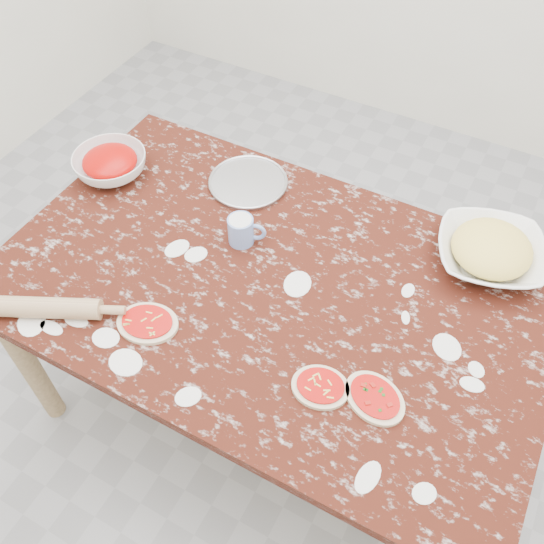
{
  "coord_description": "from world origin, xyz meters",
  "views": [
    {
      "loc": [
        0.5,
        -0.93,
        2.08
      ],
      "look_at": [
        0.0,
        0.0,
        0.8
      ],
      "focal_mm": 38.64,
      "sensor_mm": 36.0,
      "label": 1
    }
  ],
  "objects_px": {
    "cheese_bowl": "(489,254)",
    "flour_mug": "(242,230)",
    "sauce_bowl": "(111,165)",
    "rolling_pin": "(47,308)",
    "pizza_tray": "(248,183)",
    "worktable": "(272,300)"
  },
  "relations": [
    {
      "from": "cheese_bowl",
      "to": "rolling_pin",
      "type": "height_order",
      "value": "cheese_bowl"
    },
    {
      "from": "sauce_bowl",
      "to": "pizza_tray",
      "type": "bearing_deg",
      "value": 21.75
    },
    {
      "from": "sauce_bowl",
      "to": "cheese_bowl",
      "type": "distance_m",
      "value": 1.25
    },
    {
      "from": "rolling_pin",
      "to": "pizza_tray",
      "type": "bearing_deg",
      "value": 73.16
    },
    {
      "from": "sauce_bowl",
      "to": "flour_mug",
      "type": "bearing_deg",
      "value": -6.33
    },
    {
      "from": "cheese_bowl",
      "to": "flour_mug",
      "type": "xyz_separation_m",
      "value": [
        -0.69,
        -0.27,
        0.01
      ]
    },
    {
      "from": "cheese_bowl",
      "to": "worktable",
      "type": "bearing_deg",
      "value": -144.69
    },
    {
      "from": "flour_mug",
      "to": "pizza_tray",
      "type": "bearing_deg",
      "value": 115.91
    },
    {
      "from": "pizza_tray",
      "to": "sauce_bowl",
      "type": "height_order",
      "value": "sauce_bowl"
    },
    {
      "from": "worktable",
      "to": "flour_mug",
      "type": "height_order",
      "value": "flour_mug"
    },
    {
      "from": "cheese_bowl",
      "to": "pizza_tray",
      "type": "bearing_deg",
      "value": -177.44
    },
    {
      "from": "pizza_tray",
      "to": "cheese_bowl",
      "type": "bearing_deg",
      "value": 2.56
    },
    {
      "from": "cheese_bowl",
      "to": "rolling_pin",
      "type": "distance_m",
      "value": 1.27
    },
    {
      "from": "rolling_pin",
      "to": "cheese_bowl",
      "type": "bearing_deg",
      "value": 36.8
    },
    {
      "from": "rolling_pin",
      "to": "worktable",
      "type": "bearing_deg",
      "value": 38.33
    },
    {
      "from": "worktable",
      "to": "pizza_tray",
      "type": "height_order",
      "value": "pizza_tray"
    },
    {
      "from": "flour_mug",
      "to": "rolling_pin",
      "type": "height_order",
      "value": "flour_mug"
    },
    {
      "from": "sauce_bowl",
      "to": "rolling_pin",
      "type": "relative_size",
      "value": 0.83
    },
    {
      "from": "worktable",
      "to": "sauce_bowl",
      "type": "bearing_deg",
      "value": 166.92
    },
    {
      "from": "cheese_bowl",
      "to": "flour_mug",
      "type": "distance_m",
      "value": 0.74
    },
    {
      "from": "pizza_tray",
      "to": "rolling_pin",
      "type": "xyz_separation_m",
      "value": [
        -0.22,
        -0.73,
        0.02
      ]
    },
    {
      "from": "sauce_bowl",
      "to": "cheese_bowl",
      "type": "relative_size",
      "value": 0.79
    }
  ]
}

